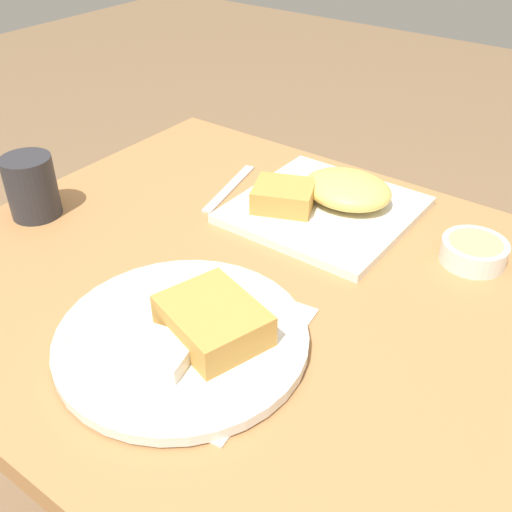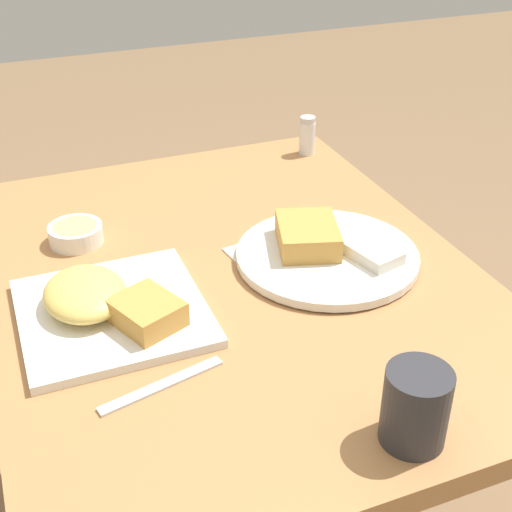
% 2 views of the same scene
% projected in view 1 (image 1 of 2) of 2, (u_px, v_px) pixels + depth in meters
% --- Properties ---
extents(dining_table, '(0.95, 0.75, 0.73)m').
position_uv_depth(dining_table, '(274.00, 341.00, 0.84)').
color(dining_table, '#B27A47').
rests_on(dining_table, ground_plane).
extents(menu_card, '(0.18, 0.25, 0.00)m').
position_uv_depth(menu_card, '(217.00, 347.00, 0.69)').
color(menu_card, beige).
rests_on(menu_card, dining_table).
extents(plate_square_near, '(0.26, 0.26, 0.06)m').
position_uv_depth(plate_square_near, '(328.00, 200.00, 0.93)').
color(plate_square_near, white).
rests_on(plate_square_near, dining_table).
extents(plate_oval_far, '(0.29, 0.29, 0.05)m').
position_uv_depth(plate_oval_far, '(186.00, 334.00, 0.68)').
color(plate_oval_far, white).
rests_on(plate_oval_far, menu_card).
extents(sauce_ramekin, '(0.09, 0.09, 0.03)m').
position_uv_depth(sauce_ramekin, '(474.00, 251.00, 0.82)').
color(sauce_ramekin, white).
rests_on(sauce_ramekin, dining_table).
extents(butter_knife, '(0.05, 0.17, 0.00)m').
position_uv_depth(butter_knife, '(229.00, 188.00, 1.00)').
color(butter_knife, silver).
rests_on(butter_knife, dining_table).
extents(coffee_mug, '(0.08, 0.08, 0.10)m').
position_uv_depth(coffee_mug, '(31.00, 187.00, 0.91)').
color(coffee_mug, '#2D2D33').
rests_on(coffee_mug, dining_table).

